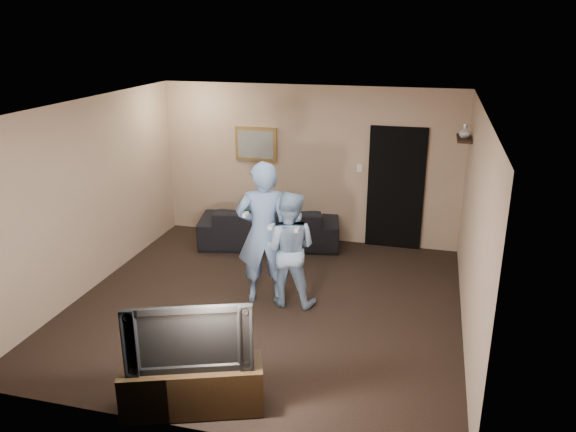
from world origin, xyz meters
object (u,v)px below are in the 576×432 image
(sofa, at_px, (270,226))
(tv_console, at_px, (193,386))
(wii_player_left, at_px, (263,233))
(television, at_px, (189,334))
(wii_player_right, at_px, (289,249))

(sofa, height_order, tv_console, sofa)
(wii_player_left, bearing_deg, tv_console, -89.91)
(television, xyz_separation_m, wii_player_right, (0.34, 2.34, -0.06))
(television, xyz_separation_m, wii_player_left, (-0.00, 2.35, 0.13))
(wii_player_right, bearing_deg, television, -98.25)
(sofa, relative_size, wii_player_left, 1.20)
(wii_player_left, bearing_deg, wii_player_right, -1.09)
(television, relative_size, wii_player_left, 0.61)
(television, bearing_deg, wii_player_left, 69.93)
(tv_console, bearing_deg, television, 0.00)
(sofa, bearing_deg, television, 85.04)
(tv_console, height_order, television, television)
(sofa, distance_m, wii_player_right, 2.14)
(sofa, height_order, television, television)
(wii_player_left, bearing_deg, sofa, 104.24)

